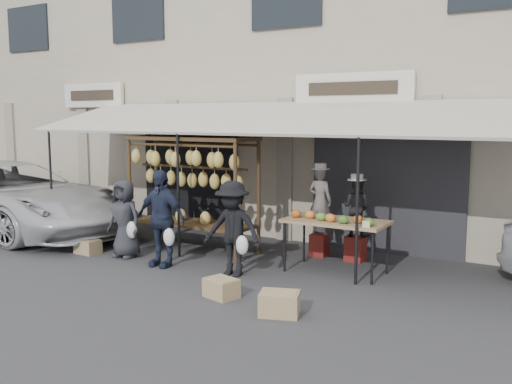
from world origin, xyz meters
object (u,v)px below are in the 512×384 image
produce_table (335,222)px  crate_far (88,247)px  crate_near_a (221,288)px  van (8,178)px  customer_mid (161,218)px  vendor_right (356,207)px  crate_near_b (279,304)px  vendor_left (320,201)px  customer_right (232,229)px  customer_left (125,219)px  banana_rack (190,171)px

produce_table → crate_far: size_ratio=3.85×
crate_near_a → van: size_ratio=0.08×
customer_mid → crate_far: bearing=178.4°
vendor_right → crate_far: bearing=28.2°
crate_near_b → customer_mid: bearing=159.1°
produce_table → vendor_right: bearing=89.8°
vendor_left → customer_right: bearing=73.1°
produce_table → vendor_left: (-0.72, 0.97, 0.18)m
vendor_right → crate_near_a: vendor_right is taller
customer_left → banana_rack: bearing=51.5°
vendor_left → crate_far: bearing=30.1°
vendor_right → customer_left: size_ratio=0.73×
customer_left → customer_right: bearing=-0.7°
customer_left → van: bearing=169.0°
crate_near_a → crate_far: bearing=166.3°
banana_rack → vendor_right: (3.01, 0.94, -0.58)m
banana_rack → vendor_left: 2.53m
customer_left → crate_near_a: customer_left is taller
customer_mid → vendor_left: bearing=43.1°
vendor_right → crate_far: (-4.62, -2.09, -0.86)m
vendor_left → customer_mid: 2.96m
customer_right → crate_far: (-3.23, -0.14, -0.66)m
vendor_right → customer_right: bearing=58.5°
customer_left → crate_far: customer_left is taller
customer_mid → customer_left: bearing=169.8°
vendor_right → crate_near_b: (0.18, -3.22, -0.84)m
vendor_right → van: bearing=11.1°
customer_mid → banana_rack: bearing=98.2°
vendor_right → customer_right: customer_right is taller
customer_mid → van: (-5.56, 1.01, 0.30)m
vendor_right → crate_far: 5.15m
banana_rack → vendor_left: size_ratio=2.07×
vendor_right → van: (-8.36, -1.07, 0.16)m
vendor_left → customer_right: size_ratio=0.80×
banana_rack → customer_right: (1.62, -1.01, -0.78)m
vendor_left → vendor_right: (0.73, -0.02, -0.06)m
customer_mid → customer_right: (1.42, 0.12, -0.06)m
customer_left → van: size_ratio=0.26×
produce_table → crate_near_a: (-0.89, -2.05, -0.73)m
crate_far → banana_rack: bearing=35.6°
crate_far → vendor_right: bearing=24.4°
banana_rack → crate_near_a: 3.28m
crate_far → van: size_ratio=0.08×
produce_table → crate_far: (-4.62, -1.14, -0.74)m
customer_right → crate_near_a: customer_right is taller
customer_mid → crate_far: (-1.82, -0.02, -0.72)m
customer_left → van: van is taller
crate_far → van: van is taller
customer_mid → crate_far: size_ratio=3.85×
customer_right → crate_near_a: bearing=-70.3°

